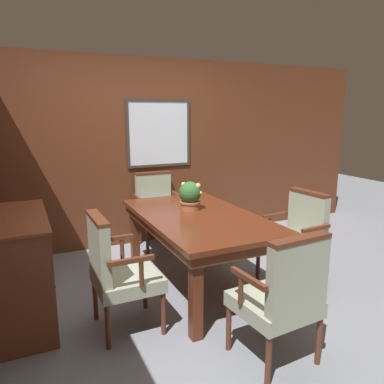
{
  "coord_description": "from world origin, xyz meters",
  "views": [
    {
      "loc": [
        -1.43,
        -3.0,
        1.75
      ],
      "look_at": [
        0.13,
        0.37,
        0.96
      ],
      "focal_mm": 35.0,
      "sensor_mm": 36.0,
      "label": 1
    }
  ],
  "objects_px": {
    "chair_head_near": "(282,294)",
    "chair_right_near": "(297,236)",
    "dining_table": "(198,224)",
    "potted_plant": "(190,196)",
    "chair_left_near": "(117,269)",
    "chair_head_far": "(157,207)",
    "sideboard_cabinet": "(18,270)"
  },
  "relations": [
    {
      "from": "chair_head_far",
      "to": "potted_plant",
      "type": "xyz_separation_m",
      "value": [
        -0.02,
        -1.09,
        0.38
      ]
    },
    {
      "from": "chair_head_near",
      "to": "chair_right_near",
      "type": "height_order",
      "value": "same"
    },
    {
      "from": "dining_table",
      "to": "potted_plant",
      "type": "bearing_deg",
      "value": 87.8
    },
    {
      "from": "chair_head_near",
      "to": "sideboard_cabinet",
      "type": "xyz_separation_m",
      "value": [
        -1.65,
        1.38,
        -0.07
      ]
    },
    {
      "from": "chair_head_near",
      "to": "potted_plant",
      "type": "bearing_deg",
      "value": -94.9
    },
    {
      "from": "chair_head_near",
      "to": "chair_right_near",
      "type": "xyz_separation_m",
      "value": [
        0.92,
        0.93,
        0.0
      ]
    },
    {
      "from": "chair_head_near",
      "to": "chair_right_near",
      "type": "relative_size",
      "value": 1.0
    },
    {
      "from": "dining_table",
      "to": "chair_right_near",
      "type": "xyz_separation_m",
      "value": [
        0.91,
        -0.4,
        -0.13
      ]
    },
    {
      "from": "potted_plant",
      "to": "chair_left_near",
      "type": "bearing_deg",
      "value": -145.49
    },
    {
      "from": "chair_head_near",
      "to": "chair_left_near",
      "type": "xyz_separation_m",
      "value": [
        -0.93,
        0.9,
        0.0
      ]
    },
    {
      "from": "chair_left_near",
      "to": "chair_head_far",
      "type": "xyz_separation_m",
      "value": [
        0.96,
        1.74,
        0.0
      ]
    },
    {
      "from": "chair_head_far",
      "to": "chair_right_near",
      "type": "bearing_deg",
      "value": -61.33
    },
    {
      "from": "chair_right_near",
      "to": "chair_head_far",
      "type": "relative_size",
      "value": 1.0
    },
    {
      "from": "chair_right_near",
      "to": "chair_head_far",
      "type": "distance_m",
      "value": 1.93
    },
    {
      "from": "potted_plant",
      "to": "chair_head_far",
      "type": "bearing_deg",
      "value": 89.21
    },
    {
      "from": "dining_table",
      "to": "chair_head_near",
      "type": "height_order",
      "value": "chair_head_near"
    },
    {
      "from": "chair_head_near",
      "to": "potted_plant",
      "type": "xyz_separation_m",
      "value": [
        0.01,
        1.55,
        0.38
      ]
    },
    {
      "from": "dining_table",
      "to": "chair_head_far",
      "type": "relative_size",
      "value": 1.89
    },
    {
      "from": "chair_head_near",
      "to": "chair_head_far",
      "type": "height_order",
      "value": "same"
    },
    {
      "from": "chair_left_near",
      "to": "sideboard_cabinet",
      "type": "distance_m",
      "value": 0.87
    },
    {
      "from": "chair_left_near",
      "to": "chair_head_far",
      "type": "bearing_deg",
      "value": -29.58
    },
    {
      "from": "dining_table",
      "to": "chair_head_far",
      "type": "distance_m",
      "value": 1.31
    },
    {
      "from": "sideboard_cabinet",
      "to": "chair_head_far",
      "type": "bearing_deg",
      "value": 36.8
    },
    {
      "from": "sideboard_cabinet",
      "to": "chair_head_near",
      "type": "bearing_deg",
      "value": -39.95
    },
    {
      "from": "chair_right_near",
      "to": "sideboard_cabinet",
      "type": "relative_size",
      "value": 0.87
    },
    {
      "from": "chair_right_near",
      "to": "chair_left_near",
      "type": "bearing_deg",
      "value": -94.17
    },
    {
      "from": "dining_table",
      "to": "sideboard_cabinet",
      "type": "height_order",
      "value": "sideboard_cabinet"
    },
    {
      "from": "dining_table",
      "to": "chair_left_near",
      "type": "xyz_separation_m",
      "value": [
        -0.93,
        -0.43,
        -0.13
      ]
    },
    {
      "from": "chair_head_far",
      "to": "sideboard_cabinet",
      "type": "height_order",
      "value": "chair_head_far"
    },
    {
      "from": "dining_table",
      "to": "chair_left_near",
      "type": "relative_size",
      "value": 1.89
    },
    {
      "from": "chair_head_near",
      "to": "dining_table",
      "type": "bearing_deg",
      "value": -94.63
    },
    {
      "from": "dining_table",
      "to": "chair_head_near",
      "type": "distance_m",
      "value": 1.34
    }
  ]
}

